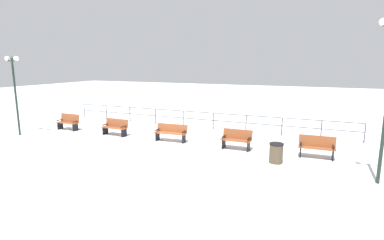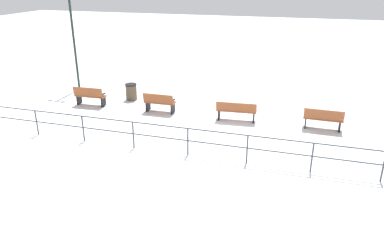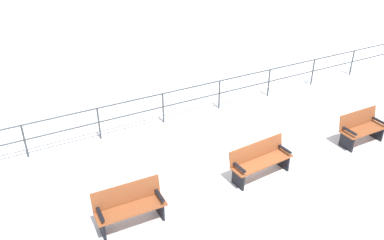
% 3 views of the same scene
% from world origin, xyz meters
% --- Properties ---
extents(ground_plane, '(80.00, 80.00, 0.00)m').
position_xyz_m(ground_plane, '(0.00, 0.00, 0.00)').
color(ground_plane, white).
rests_on(ground_plane, ground).
extents(bench_second, '(0.56, 1.47, 0.88)m').
position_xyz_m(bench_second, '(-0.05, -3.36, 0.45)').
color(bench_second, brown).
rests_on(bench_second, ground).
extents(bench_third, '(0.63, 1.65, 0.85)m').
position_xyz_m(bench_third, '(-0.11, -0.01, 0.45)').
color(bench_third, brown).
rests_on(bench_third, ground).
extents(bench_fourth, '(0.57, 1.35, 0.89)m').
position_xyz_m(bench_fourth, '(-0.04, 3.36, 0.45)').
color(bench_fourth, brown).
rests_on(bench_fourth, ground).
extents(waterfront_railing, '(0.05, 17.66, 0.98)m').
position_xyz_m(waterfront_railing, '(-3.60, 0.00, 0.67)').
color(waterfront_railing, '#383D42').
rests_on(waterfront_railing, ground).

